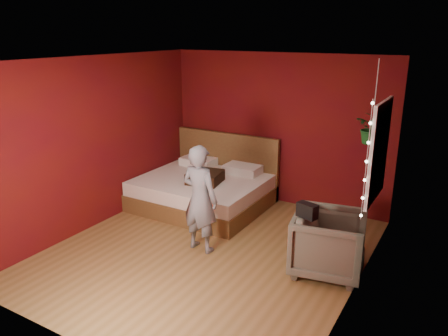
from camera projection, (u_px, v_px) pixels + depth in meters
floor at (208, 251)px, 6.10m from camera, size 4.50×4.50×0.00m
room_walls at (207, 134)px, 5.59m from camera, size 4.04×4.54×2.62m
window at (379, 151)px, 5.44m from camera, size 0.05×0.97×1.27m
fairy_lights at (367, 162)px, 5.02m from camera, size 0.04×0.04×1.45m
bed at (205, 189)px, 7.63m from camera, size 2.09×1.77×1.15m
person at (200, 199)px, 5.93m from camera, size 0.58×0.40×1.51m
armchair at (329, 243)px, 5.45m from camera, size 1.01×0.99×0.80m
handbag at (307, 211)px, 5.21m from camera, size 0.27×0.19×0.18m
throw_pillow at (205, 177)px, 7.25m from camera, size 0.60×0.60×0.18m
hanging_plant at (372, 128)px, 5.84m from camera, size 0.48×0.45×1.13m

